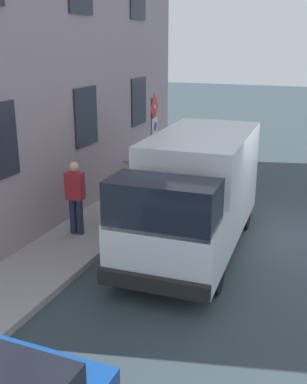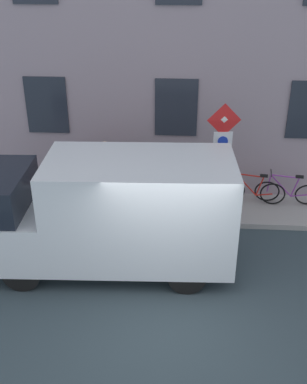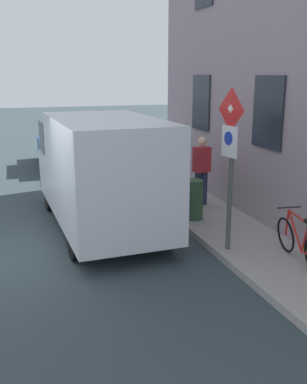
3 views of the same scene
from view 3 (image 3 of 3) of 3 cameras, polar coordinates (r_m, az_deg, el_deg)
ground_plane at (r=8.95m, az=-13.55°, el=-7.74°), size 80.00×80.00×0.00m
sidewalk_slab at (r=9.94m, az=9.39°, el=-4.78°), size 1.67×14.39×0.14m
building_facade at (r=10.01m, az=16.72°, el=18.02°), size 0.75×12.39×8.06m
sign_post_stacked at (r=8.20m, az=9.69°, el=5.56°), size 0.17×0.56×2.88m
delivery_van at (r=9.91m, az=-6.82°, el=2.85°), size 2.21×5.40×2.50m
parked_hatchback at (r=17.11m, az=-11.18°, el=5.65°), size 1.79×4.02×1.38m
bicycle_red at (r=8.28m, az=17.95°, el=-6.13°), size 0.48×1.71×0.89m
pedestrian at (r=11.29m, az=6.09°, el=2.98°), size 0.41×0.28×1.72m
litter_bin at (r=10.27m, az=5.07°, el=-0.96°), size 0.44×0.44×0.90m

